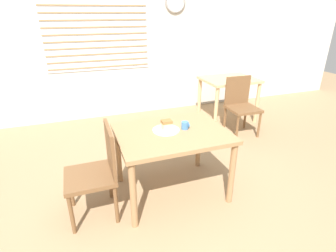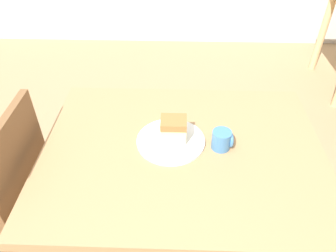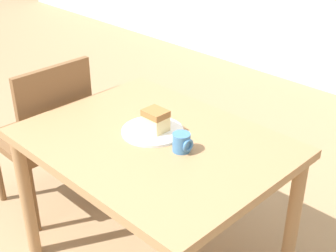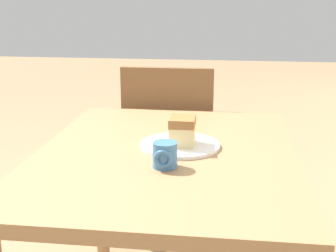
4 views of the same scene
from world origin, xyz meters
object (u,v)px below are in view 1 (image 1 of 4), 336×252
object	(u,v)px
dining_table_far	(229,86)
cake_slice	(167,125)
chair_near_window	(97,170)
chair_far_corner	(241,104)
coffee_mug	(185,125)
dining_table_near	(172,140)
plate	(166,130)

from	to	relation	value
dining_table_far	cake_slice	size ratio (longest dim) A/B	9.08
chair_near_window	cake_slice	size ratio (longest dim) A/B	8.92
chair_far_corner	coffee_mug	bearing A→B (deg)	-141.03
coffee_mug	chair_near_window	bearing A→B (deg)	-174.02
chair_far_corner	coffee_mug	world-z (taller)	chair_far_corner
dining_table_far	coffee_mug	world-z (taller)	coffee_mug
chair_far_corner	dining_table_near	bearing A→B (deg)	-143.39
dining_table_near	chair_far_corner	distance (m)	1.87
chair_far_corner	chair_near_window	bearing A→B (deg)	-151.41
chair_near_window	chair_far_corner	world-z (taller)	same
chair_near_window	coffee_mug	bearing A→B (deg)	95.98
chair_far_corner	plate	xyz separation A→B (m)	(-1.59, -1.02, 0.23)
dining_table_far	chair_near_window	size ratio (longest dim) A/B	1.02
chair_far_corner	plate	distance (m)	1.90
dining_table_far	chair_near_window	xyz separation A→B (m)	(-2.41, -1.70, -0.14)
plate	coffee_mug	xyz separation A→B (m)	(0.19, -0.02, 0.03)
coffee_mug	dining_table_near	bearing A→B (deg)	-174.38
cake_slice	coffee_mug	bearing A→B (deg)	-10.20
cake_slice	dining_table_near	bearing A→B (deg)	-52.67
cake_slice	coffee_mug	size ratio (longest dim) A/B	1.24
dining_table_near	plate	size ratio (longest dim) A/B	4.05
cake_slice	coffee_mug	distance (m)	0.19
dining_table_near	chair_near_window	bearing A→B (deg)	-173.95
dining_table_near	cake_slice	size ratio (longest dim) A/B	10.95
dining_table_far	chair_far_corner	world-z (taller)	chair_far_corner
dining_table_near	chair_near_window	xyz separation A→B (m)	(-0.75, -0.08, -0.13)
dining_table_far	plate	size ratio (longest dim) A/B	3.35
chair_far_corner	cake_slice	bearing A→B (deg)	-145.23
chair_near_window	chair_far_corner	bearing A→B (deg)	116.38
dining_table_near	chair_near_window	world-z (taller)	chair_near_window
chair_near_window	dining_table_far	bearing A→B (deg)	125.16
chair_near_window	cake_slice	world-z (taller)	chair_near_window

